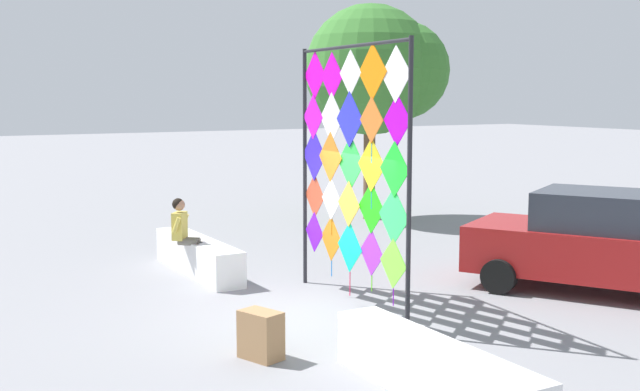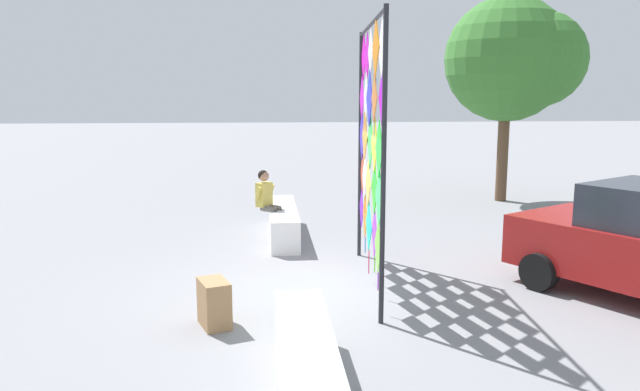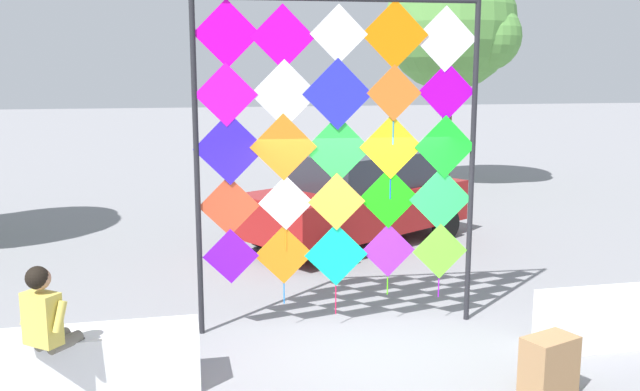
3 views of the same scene
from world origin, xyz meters
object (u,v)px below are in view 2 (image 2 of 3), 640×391
object	(u,v)px
kite_display_rack	(370,136)
seated_vendor	(268,199)
cardboard_box_large	(214,303)
tree_broadleaf	(516,60)

from	to	relation	value
kite_display_rack	seated_vendor	world-z (taller)	kite_display_rack
seated_vendor	cardboard_box_large	xyz separation A→B (m)	(4.95, -0.77, -0.57)
seated_vendor	cardboard_box_large	size ratio (longest dim) A/B	2.36
kite_display_rack	seated_vendor	bearing A→B (deg)	-153.62
kite_display_rack	tree_broadleaf	xyz separation A→B (m)	(-7.43, 5.52, 1.63)
kite_display_rack	seated_vendor	xyz separation A→B (m)	(-3.28, -1.63, -1.57)
kite_display_rack	cardboard_box_large	bearing A→B (deg)	-55.19
seated_vendor	kite_display_rack	bearing A→B (deg)	26.38
kite_display_rack	cardboard_box_large	xyz separation A→B (m)	(1.67, -2.40, -2.14)
kite_display_rack	cardboard_box_large	size ratio (longest dim) A/B	6.65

